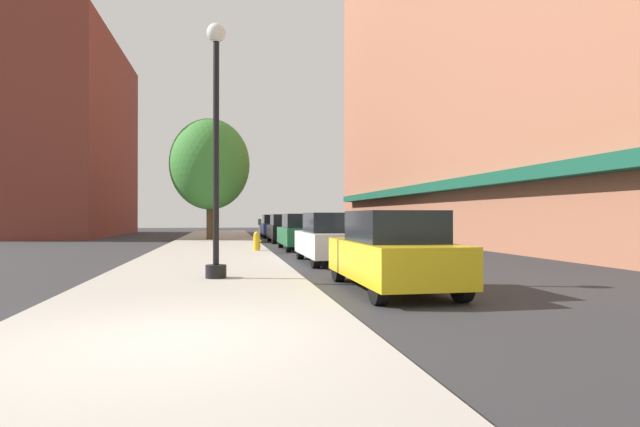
# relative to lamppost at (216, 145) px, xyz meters

# --- Properties ---
(ground_plane) EXTENTS (90.00, 90.00, 0.00)m
(ground_plane) POSITION_rel_lamppost_xyz_m (3.63, 12.17, -3.20)
(ground_plane) COLOR #2D2D30
(sidewalk_slab) EXTENTS (4.80, 50.00, 0.12)m
(sidewalk_slab) POSITION_rel_lamppost_xyz_m (-0.37, 13.17, -3.14)
(sidewalk_slab) COLOR #A8A399
(sidewalk_slab) RESTS_ON ground
(building_right_brick) EXTENTS (6.80, 40.00, 23.43)m
(building_right_brick) POSITION_rel_lamppost_xyz_m (14.62, 16.17, 8.49)
(building_right_brick) COLOR #9E6047
(building_right_brick) RESTS_ON ground
(building_far_background) EXTENTS (6.80, 18.00, 15.44)m
(building_far_background) POSITION_rel_lamppost_xyz_m (-11.39, 31.17, 4.50)
(building_far_background) COLOR brown
(building_far_background) RESTS_ON ground
(lamppost) EXTENTS (0.48, 0.48, 5.90)m
(lamppost) POSITION_rel_lamppost_xyz_m (0.00, 0.00, 0.00)
(lamppost) COLOR black
(lamppost) RESTS_ON sidewalk_slab
(fire_hydrant) EXTENTS (0.33, 0.26, 0.79)m
(fire_hydrant) POSITION_rel_lamppost_xyz_m (1.48, 9.20, -2.68)
(fire_hydrant) COLOR gold
(fire_hydrant) RESTS_ON sidewalk_slab
(parking_meter_near) EXTENTS (0.14, 0.09, 1.31)m
(parking_meter_near) POSITION_rel_lamppost_xyz_m (1.68, 10.39, -2.25)
(parking_meter_near) COLOR slate
(parking_meter_near) RESTS_ON sidewalk_slab
(tree_near) EXTENTS (4.89, 4.89, 7.46)m
(tree_near) POSITION_rel_lamppost_xyz_m (-0.77, 19.98, 1.56)
(tree_near) COLOR #4C3823
(tree_near) RESTS_ON sidewalk_slab
(car_yellow) EXTENTS (1.80, 4.30, 1.66)m
(car_yellow) POSITION_rel_lamppost_xyz_m (3.63, -1.87, -2.39)
(car_yellow) COLOR black
(car_yellow) RESTS_ON ground
(car_white) EXTENTS (1.80, 4.30, 1.66)m
(car_white) POSITION_rel_lamppost_xyz_m (3.63, 4.42, -2.39)
(car_white) COLOR black
(car_white) RESTS_ON ground
(car_green) EXTENTS (1.80, 4.30, 1.66)m
(car_green) POSITION_rel_lamppost_xyz_m (3.63, 11.05, -2.39)
(car_green) COLOR black
(car_green) RESTS_ON ground
(car_black) EXTENTS (1.80, 4.30, 1.66)m
(car_black) POSITION_rel_lamppost_xyz_m (3.63, 17.64, -2.39)
(car_black) COLOR black
(car_black) RESTS_ON ground
(car_blue) EXTENTS (1.80, 4.30, 1.66)m
(car_blue) POSITION_rel_lamppost_xyz_m (3.63, 24.63, -2.39)
(car_blue) COLOR black
(car_blue) RESTS_ON ground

